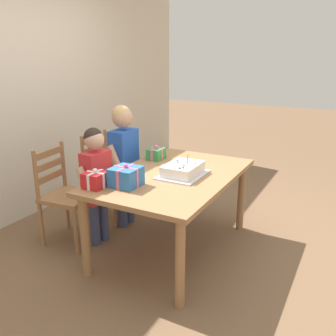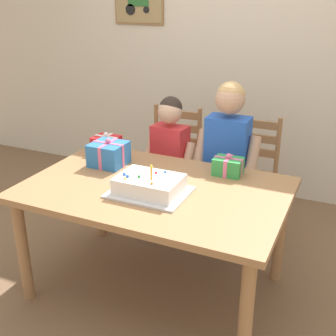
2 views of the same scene
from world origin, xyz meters
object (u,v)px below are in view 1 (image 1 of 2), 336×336
Objects in this scene: gift_box_red_large at (156,154)px; child_younger at (96,175)px; gift_box_corner_small at (96,180)px; chair_right at (107,175)px; child_older at (124,154)px; dining_table at (172,183)px; gift_box_beside_cake at (126,177)px; chair_left at (65,194)px; birthday_cake at (183,170)px.

child_younger reaches higher than gift_box_red_large.
chair_right is (0.88, 0.58, -0.32)m from gift_box_corner_small.
gift_box_red_large is 0.68m from chair_right.
dining_table is at bearing -109.34° from child_older.
chair_right reaches higher than gift_box_beside_cake.
chair_left reaches higher than gift_box_red_large.
gift_box_beside_cake is at bearing -115.23° from child_younger.
dining_table is 8.56× the size of gift_box_corner_small.
dining_table is 1.67× the size of chair_left.
chair_right reaches higher than gift_box_corner_small.
child_older reaches higher than gift_box_corner_small.
child_older is at bearing -27.72° from chair_left.
dining_table is at bearing -71.64° from chair_left.
dining_table is 1.67× the size of chair_right.
child_older is at bearing 70.66° from dining_table.
chair_right reaches higher than dining_table.
child_older is (0.67, 0.48, -0.04)m from gift_box_beside_cake.
child_younger reaches higher than gift_box_corner_small.
child_older is (0.80, 0.29, -0.03)m from gift_box_corner_small.
gift_box_corner_small is 0.86m from child_older.
birthday_cake is 1.14m from chair_right.
dining_table is 3.50× the size of birthday_cake.
child_younger is at bearing 149.95° from gift_box_red_large.
gift_box_corner_small is at bearing 178.61° from gift_box_red_large.
gift_box_corner_small is 0.71m from chair_left.
child_younger is at bearing 64.77° from gift_box_beside_cake.
chair_left is 1.00× the size of chair_right.
child_younger is at bearing 105.83° from birthday_cake.
birthday_cake is 2.45× the size of gift_box_corner_small.
child_older is 1.13× the size of child_younger.
gift_box_red_large is 0.16× the size of child_younger.
gift_box_corner_small reaches higher than gift_box_red_large.
child_older is at bearing 108.09° from gift_box_red_large.
dining_table is 1.23× the size of child_older.
child_younger is (0.23, 0.48, -0.13)m from gift_box_beside_cake.
child_older reaches higher than gift_box_red_large.
gift_box_beside_cake is 1.26× the size of gift_box_corner_small.
gift_box_red_large is (0.33, 0.45, 0.01)m from birthday_cake.
chair_left is 0.63m from chair_right.
gift_box_beside_cake is at bearing -167.66° from gift_box_red_large.
chair_left reaches higher than birthday_cake.
gift_box_corner_small is 0.20× the size of chair_right.
child_younger is (-0.44, 0.00, -0.09)m from child_older.
dining_table is 6.81× the size of gift_box_beside_cake.
chair_left is at bearing 107.37° from birthday_cake.
dining_table is 1.39× the size of child_younger.
gift_box_red_large is 0.20× the size of chair_left.
chair_left is at bearing 137.34° from gift_box_red_large.
gift_box_corner_small is at bearing -141.29° from child_younger.
child_younger is at bearing -68.68° from chair_left.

